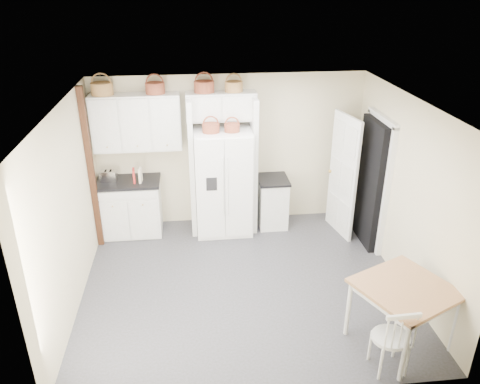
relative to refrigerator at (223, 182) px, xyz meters
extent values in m
plane|color=#313131|center=(0.15, -1.62, -0.90)|extent=(4.50, 4.50, 0.00)
plane|color=white|center=(0.15, -1.62, 1.70)|extent=(4.50, 4.50, 0.00)
plane|color=beige|center=(0.15, 0.38, 0.40)|extent=(4.50, 0.00, 4.50)
plane|color=beige|center=(-2.10, -1.62, 0.40)|extent=(0.00, 4.00, 4.00)
plane|color=beige|center=(2.40, -1.62, 0.40)|extent=(0.00, 4.00, 4.00)
cube|color=white|center=(0.00, 0.00, 0.00)|extent=(0.93, 0.74, 1.79)
cube|color=white|center=(-1.56, 0.08, -0.44)|extent=(0.99, 0.63, 0.92)
cube|color=white|center=(0.86, 0.08, -0.47)|extent=(0.48, 0.57, 0.84)
cube|color=#9E6F3F|center=(1.85, -3.00, -0.49)|extent=(1.29, 1.29, 0.81)
cube|color=white|center=(1.56, -3.37, -0.46)|extent=(0.44, 0.40, 0.87)
cube|color=black|center=(-1.56, 0.08, 0.04)|extent=(1.03, 0.67, 0.04)
cube|color=black|center=(0.86, 0.08, -0.04)|extent=(0.52, 0.61, 0.04)
cube|color=silver|center=(-1.86, 0.08, 0.16)|extent=(0.29, 0.19, 0.18)
cube|color=red|center=(-1.45, 0.00, 0.18)|extent=(0.05, 0.16, 0.23)
cube|color=beige|center=(-1.35, 0.00, 0.18)|extent=(0.05, 0.16, 0.24)
cylinder|color=olive|center=(-1.82, 0.21, 1.55)|extent=(0.33, 0.33, 0.19)
cylinder|color=brown|center=(-1.02, 0.21, 1.54)|extent=(0.30, 0.30, 0.17)
cylinder|color=brown|center=(-0.26, 0.21, 1.54)|extent=(0.31, 0.31, 0.18)
cylinder|color=olive|center=(0.21, 0.21, 1.54)|extent=(0.28, 0.28, 0.16)
cylinder|color=brown|center=(-0.19, -0.10, 0.97)|extent=(0.27, 0.27, 0.14)
cylinder|color=brown|center=(0.14, -0.10, 0.96)|extent=(0.24, 0.24, 0.13)
cube|color=white|center=(-1.35, 0.21, 1.00)|extent=(1.40, 0.34, 0.90)
cube|color=white|center=(0.00, 0.21, 1.23)|extent=(1.12, 0.34, 0.45)
cube|color=white|center=(-0.51, 0.08, 0.25)|extent=(0.08, 0.60, 2.30)
cube|color=white|center=(0.51, 0.08, 0.25)|extent=(0.08, 0.60, 2.30)
cube|color=black|center=(-2.05, -0.27, 0.40)|extent=(0.09, 0.09, 2.60)
cube|color=black|center=(2.31, -0.62, 0.13)|extent=(0.18, 0.85, 2.05)
cube|color=white|center=(1.95, -0.29, 0.13)|extent=(0.21, 0.79, 2.05)
camera|label=1|loc=(-0.51, -7.11, 3.14)|focal=35.00mm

